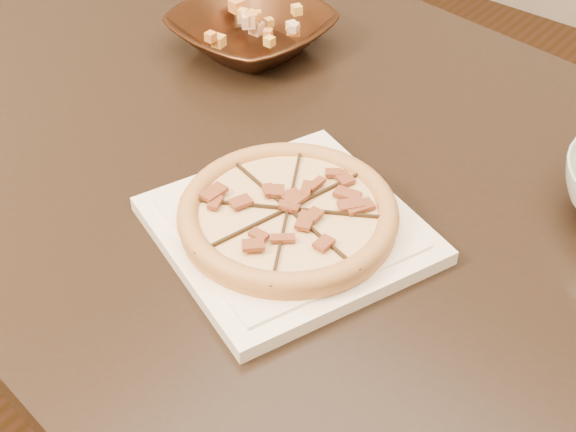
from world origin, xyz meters
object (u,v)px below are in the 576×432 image
Objects in this scene: dining_table at (303,215)px; bronze_bowl at (252,32)px; plate at (288,229)px; pizza at (288,213)px.

dining_table is 6.56× the size of bronze_bowl.
bronze_bowl is at bearing 136.72° from plate.
bronze_bowl reaches higher than pizza.
plate reaches higher than dining_table.
dining_table is 4.38× the size of plate.
plate is 0.02m from pizza.
pizza is 1.07× the size of bronze_bowl.
pizza reaches higher than plate.
plate is 0.44m from bronze_bowl.
plate is 1.50× the size of bronze_bowl.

